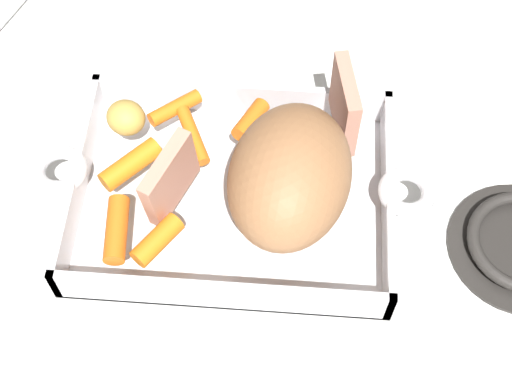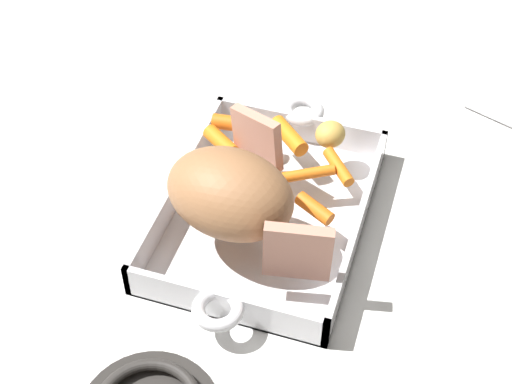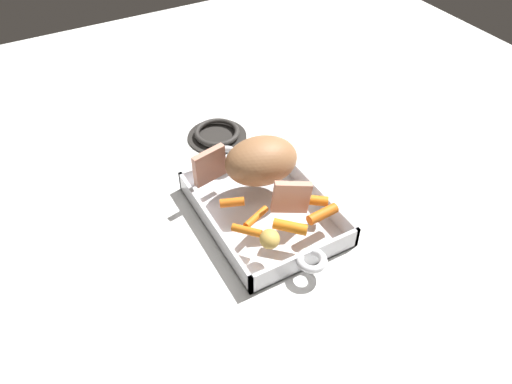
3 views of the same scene
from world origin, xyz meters
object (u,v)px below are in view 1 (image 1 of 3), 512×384
(baby_carrot_center_left, at_px, (251,120))
(baby_carrot_northwest, at_px, (193,135))
(roasting_dish, at_px, (232,194))
(potato_near_roast, at_px, (126,118))
(baby_carrot_long, at_px, (157,240))
(baby_carrot_short, at_px, (117,230))
(pork_roast, at_px, (290,176))
(baby_carrot_southeast, at_px, (175,108))
(baby_carrot_northeast, at_px, (130,165))
(roast_slice_thick, at_px, (345,105))
(roast_slice_thin, at_px, (170,179))

(baby_carrot_center_left, relative_size, baby_carrot_northwest, 0.74)
(roasting_dish, relative_size, potato_near_roast, 9.98)
(baby_carrot_long, distance_m, baby_carrot_short, 0.04)
(pork_roast, bearing_deg, baby_carrot_southeast, 140.73)
(roasting_dish, xyz_separation_m, baby_carrot_center_left, (0.01, 0.07, 0.04))
(baby_carrot_long, bearing_deg, roasting_dish, 52.73)
(baby_carrot_northeast, distance_m, baby_carrot_northwest, 0.07)
(roast_slice_thick, height_order, baby_carrot_northwest, roast_slice_thick)
(roast_slice_thick, bearing_deg, pork_roast, -117.86)
(roasting_dish, distance_m, baby_carrot_northwest, 0.07)
(baby_carrot_northeast, relative_size, baby_carrot_center_left, 1.33)
(baby_carrot_center_left, xyz_separation_m, baby_carrot_short, (-0.12, -0.14, 0.00))
(pork_roast, bearing_deg, baby_carrot_center_left, 115.60)
(roasting_dish, height_order, baby_carrot_center_left, baby_carrot_center_left)
(roast_slice_thick, xyz_separation_m, roast_slice_thin, (-0.17, -0.10, -0.00))
(pork_roast, bearing_deg, baby_carrot_long, -155.17)
(roast_slice_thin, xyz_separation_m, baby_carrot_northeast, (-0.05, 0.03, -0.03))
(roasting_dish, height_order, baby_carrot_southeast, baby_carrot_southeast)
(baby_carrot_short, bearing_deg, baby_carrot_northeast, 88.80)
(roasting_dish, xyz_separation_m, baby_carrot_long, (-0.06, -0.08, 0.04))
(roast_slice_thin, height_order, baby_carrot_short, roast_slice_thin)
(baby_carrot_center_left, bearing_deg, baby_carrot_long, -117.47)
(baby_carrot_southeast, bearing_deg, baby_carrot_center_left, -7.22)
(baby_carrot_southeast, bearing_deg, pork_roast, -39.27)
(roast_slice_thin, relative_size, potato_near_roast, 1.77)
(baby_carrot_northwest, distance_m, potato_near_roast, 0.07)
(roasting_dish, xyz_separation_m, pork_roast, (0.06, -0.03, 0.08))
(roast_slice_thick, distance_m, potato_near_roast, 0.23)
(baby_carrot_southeast, bearing_deg, roasting_dish, -48.74)
(baby_carrot_short, relative_size, potato_near_roast, 1.60)
(roast_slice_thick, bearing_deg, roast_slice_thin, -148.73)
(baby_carrot_short, bearing_deg, baby_carrot_northwest, 63.12)
(baby_carrot_short, bearing_deg, roast_slice_thick, 34.18)
(roasting_dish, height_order, potato_near_roast, potato_near_roast)
(pork_roast, xyz_separation_m, baby_carrot_center_left, (-0.04, 0.09, -0.04))
(roasting_dish, bearing_deg, baby_carrot_center_left, 77.70)
(baby_carrot_northeast, bearing_deg, potato_near_roast, 103.00)
(roasting_dish, xyz_separation_m, roast_slice_thin, (-0.06, -0.03, 0.07))
(pork_roast, relative_size, baby_carrot_northeast, 2.36)
(baby_carrot_long, relative_size, baby_carrot_northwest, 0.81)
(baby_carrot_center_left, height_order, baby_carrot_northwest, baby_carrot_center_left)
(baby_carrot_southeast, relative_size, potato_near_roast, 1.43)
(baby_carrot_long, bearing_deg, baby_carrot_short, 168.38)
(roasting_dish, relative_size, roast_slice_thick, 5.44)
(roast_slice_thin, relative_size, baby_carrot_center_left, 1.48)
(baby_carrot_northeast, height_order, baby_carrot_southeast, baby_carrot_northeast)
(potato_near_roast, bearing_deg, baby_carrot_long, -69.33)
(baby_carrot_northeast, bearing_deg, baby_carrot_southeast, 65.71)
(baby_carrot_center_left, distance_m, baby_carrot_southeast, 0.08)
(baby_carrot_short, bearing_deg, potato_near_roast, 94.88)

